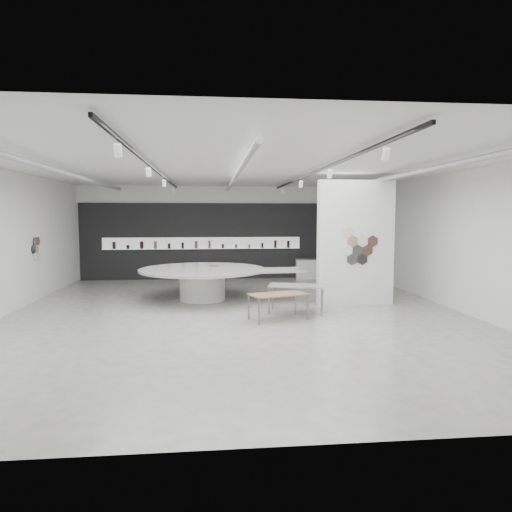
{
  "coord_description": "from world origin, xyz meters",
  "views": [
    {
      "loc": [
        -0.68,
        -11.84,
        2.57
      ],
      "look_at": [
        0.62,
        1.2,
        1.43
      ],
      "focal_mm": 32.0,
      "sensor_mm": 36.0,
      "label": 1
    }
  ],
  "objects": [
    {
      "name": "kitchen_counter",
      "position": [
        3.52,
        6.51,
        0.41
      ],
      "size": [
        1.5,
        0.72,
        1.14
      ],
      "rotation": [
        0.0,
        0.0,
        -0.12
      ],
      "color": "white",
      "rests_on": "ground"
    },
    {
      "name": "partition_column",
      "position": [
        3.5,
        1.0,
        1.8
      ],
      "size": [
        2.2,
        0.38,
        3.6
      ],
      "color": "white",
      "rests_on": "ground"
    },
    {
      "name": "display_island",
      "position": [
        -0.86,
        2.11,
        0.64
      ],
      "size": [
        5.09,
        4.07,
        0.99
      ],
      "rotation": [
        0.0,
        0.0,
        0.06
      ],
      "color": "white",
      "rests_on": "ground"
    },
    {
      "name": "room",
      "position": [
        -0.09,
        -0.0,
        2.07
      ],
      "size": [
        12.02,
        14.02,
        3.82
      ],
      "color": "#A6A59C",
      "rests_on": "ground"
    },
    {
      "name": "back_wall_display",
      "position": [
        -0.08,
        6.93,
        1.54
      ],
      "size": [
        11.8,
        0.27,
        3.1
      ],
      "color": "black",
      "rests_on": "ground"
    },
    {
      "name": "sample_table_wood",
      "position": [
        0.98,
        -0.77,
        0.61
      ],
      "size": [
        1.55,
        1.1,
        0.66
      ],
      "rotation": [
        0.0,
        0.0,
        0.31
      ],
      "color": "#92664B",
      "rests_on": "ground"
    },
    {
      "name": "sample_table_stone",
      "position": [
        1.58,
        0.02,
        0.68
      ],
      "size": [
        1.59,
        1.1,
        0.74
      ],
      "rotation": [
        0.0,
        0.0,
        -0.28
      ],
      "color": "gray",
      "rests_on": "ground"
    }
  ]
}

